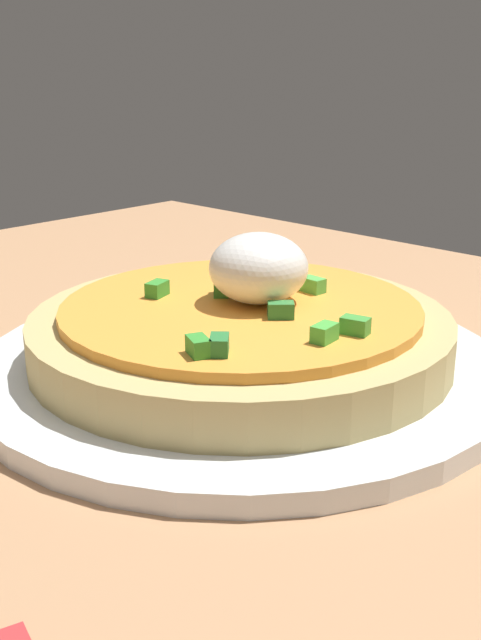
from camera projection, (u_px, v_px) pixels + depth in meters
dining_table at (104, 508)px, 32.42cm from camera, size 90.68×88.41×3.36cm
plate at (241, 365)px, 41.49cm from camera, size 27.78×27.78×1.08cm
pizza at (242, 327)px, 40.81cm from camera, size 21.98×21.98×6.52cm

